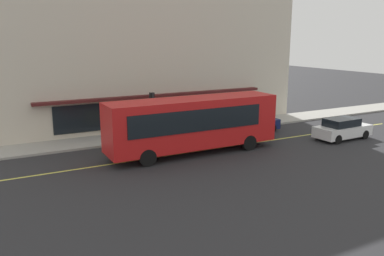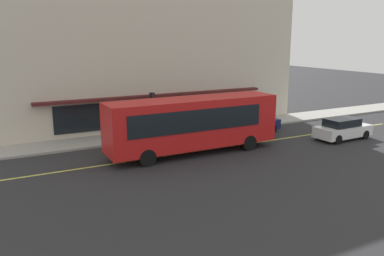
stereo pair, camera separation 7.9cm
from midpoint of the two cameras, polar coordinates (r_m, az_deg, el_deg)
ground at (r=25.47m, az=0.58°, el=-3.40°), size 120.00×120.00×0.00m
sidewalk at (r=30.00m, az=-4.18°, el=-0.77°), size 80.00×2.96×0.15m
lane_centre_stripe at (r=25.47m, az=0.58°, el=-3.39°), size 36.00×0.16×0.01m
storefront_building at (r=34.79m, az=-8.24°, el=13.41°), size 26.25×9.65×15.08m
bus at (r=24.66m, az=0.13°, el=0.82°), size 11.13×2.62×3.50m
traffic_light at (r=28.33m, az=-5.83°, el=3.47°), size 0.30×0.52×3.20m
car_white at (r=30.40m, az=20.77°, el=-0.11°), size 4.35×1.97×1.52m
car_navy at (r=30.78m, az=8.39°, el=0.75°), size 4.32×1.90×1.52m
car_yellow at (r=26.52m, az=-6.15°, el=-1.15°), size 4.34×1.94×1.52m
pedestrian_by_curb at (r=34.79m, az=8.52°, el=2.70°), size 0.34×0.34×1.55m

